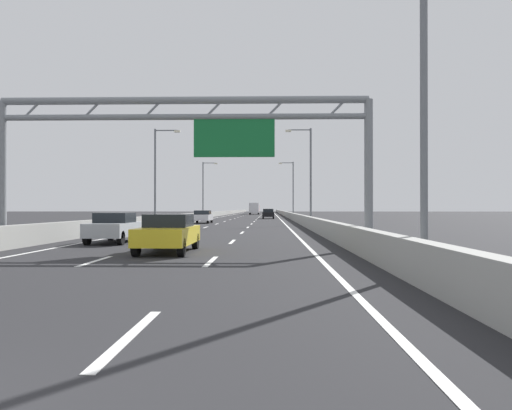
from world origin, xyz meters
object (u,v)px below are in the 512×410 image
(streetlamp_left_far, at_px, (204,186))
(box_truck, at_px, (254,208))
(sign_gantry, at_px, (190,133))
(silver_car, at_px, (115,227))
(streetlamp_right_near, at_px, (415,67))
(streetlamp_right_far, at_px, (292,186))
(orange_car, at_px, (269,212))
(streetlamp_left_mid, at_px, (157,170))
(streetlamp_right_mid, at_px, (308,170))
(white_car, at_px, (202,216))
(yellow_car, at_px, (168,232))
(black_car, at_px, (268,214))

(streetlamp_left_far, bearing_deg, box_truck, 80.01)
(sign_gantry, height_order, silver_car, sign_gantry)
(streetlamp_right_near, distance_m, silver_car, 16.02)
(streetlamp_right_far, bearing_deg, streetlamp_left_far, 180.00)
(streetlamp_left_far, xyz_separation_m, orange_car, (11.05, 25.56, -4.64))
(streetlamp_left_mid, height_order, streetlamp_right_mid, same)
(white_car, distance_m, silver_car, 30.65)
(streetlamp_right_far, relative_size, yellow_car, 2.20)
(sign_gantry, height_order, yellow_car, sign_gantry)
(silver_car, bearing_deg, box_truck, 87.99)
(streetlamp_right_near, distance_m, white_car, 42.82)
(streetlamp_right_near, xyz_separation_m, white_car, (-11.13, 41.09, -4.67))
(streetlamp_right_mid, relative_size, silver_car, 2.14)
(streetlamp_right_mid, relative_size, box_truck, 1.17)
(streetlamp_left_far, relative_size, white_car, 2.15)
(black_car, xyz_separation_m, silver_car, (-7.24, -52.89, -0.04))
(streetlamp_right_mid, xyz_separation_m, white_car, (-11.13, 5.14, -4.67))
(streetlamp_right_far, relative_size, orange_car, 2.08)
(sign_gantry, relative_size, streetlamp_left_mid, 1.67)
(streetlamp_right_far, bearing_deg, orange_car, 98.62)
(streetlamp_right_mid, distance_m, yellow_car, 31.94)
(streetlamp_left_far, distance_m, orange_car, 28.23)
(sign_gantry, distance_m, streetlamp_left_far, 64.72)
(streetlamp_left_far, xyz_separation_m, white_car, (3.80, -30.81, -4.67))
(streetlamp_right_near, bearing_deg, streetlamp_right_far, 90.00)
(streetlamp_right_far, bearing_deg, streetlamp_right_near, -90.00)
(box_truck, bearing_deg, white_car, -92.78)
(streetlamp_right_near, distance_m, black_car, 63.62)
(streetlamp_right_near, xyz_separation_m, orange_car, (-3.88, 97.45, -4.64))
(orange_car, distance_m, box_truck, 16.40)
(white_car, bearing_deg, sign_gantry, -83.26)
(sign_gantry, xyz_separation_m, yellow_car, (-0.45, -2.36, -4.09))
(streetlamp_right_mid, xyz_separation_m, box_truck, (-7.62, 77.45, -3.78))
(streetlamp_left_mid, height_order, white_car, streetlamp_left_mid)
(sign_gantry, height_order, streetlamp_left_mid, streetlamp_left_mid)
(sign_gantry, bearing_deg, box_truck, 90.24)
(silver_car, bearing_deg, black_car, 82.21)
(black_car, bearing_deg, streetlamp_right_far, 65.04)
(streetlamp_left_far, distance_m, black_car, 14.65)
(streetlamp_left_mid, distance_m, streetlamp_left_far, 35.95)
(streetlamp_left_far, relative_size, orange_car, 2.08)
(streetlamp_right_mid, bearing_deg, orange_car, 93.61)
(black_car, height_order, orange_car, black_car)
(streetlamp_right_mid, bearing_deg, box_truck, 95.62)
(black_car, relative_size, white_car, 0.97)
(box_truck, bearing_deg, black_car, -85.85)
(sign_gantry, relative_size, silver_car, 3.58)
(black_car, xyz_separation_m, orange_car, (0.11, 34.12, -0.02))
(sign_gantry, distance_m, silver_car, 6.39)
(streetlamp_right_mid, relative_size, yellow_car, 2.20)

